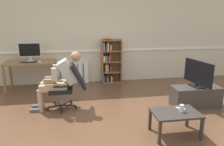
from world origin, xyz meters
The scene contains 15 objects.
ground_plane centered at (0.00, 0.00, 0.00)m, with size 18.00×18.00×0.00m, color brown.
back_wall centered at (0.00, 2.65, 1.35)m, with size 12.00×0.13×2.70m.
computer_desk centered at (-1.78, 2.15, 0.65)m, with size 1.26×0.64×0.76m.
imac_monitor centered at (-1.78, 2.23, 1.03)m, with size 0.56×0.14×0.47m.
keyboard centered at (-1.78, 2.01, 0.77)m, with size 0.39×0.12×0.02m, color black.
computer_mouse centered at (-1.52, 2.03, 0.77)m, with size 0.06×0.10×0.03m, color white.
bookshelf centered at (0.36, 2.44, 0.61)m, with size 0.57×0.29×1.30m.
radiator centered at (-0.74, 2.54, 0.30)m, with size 0.94×0.08×0.59m.
office_chair centered at (-0.77, 0.78, 0.52)m, with size 0.83×0.61×0.96m.
person_seated centered at (-0.95, 0.78, 0.64)m, with size 1.05×0.40×1.19m.
tv_stand centered at (1.90, 0.43, 0.22)m, with size 1.01×0.43×0.43m.
tv_screen centered at (1.90, 0.43, 0.72)m, with size 0.25×0.81×0.56m.
coffee_table centered at (0.94, -0.60, 0.34)m, with size 0.74×0.50×0.40m.
drinking_glass centered at (1.03, -0.61, 0.46)m, with size 0.07×0.07×0.12m, color silver.
spare_remote centered at (1.07, -0.52, 0.41)m, with size 0.04×0.15×0.02m, color white.
Camera 1 is at (-0.58, -3.55, 1.87)m, focal length 34.48 mm.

